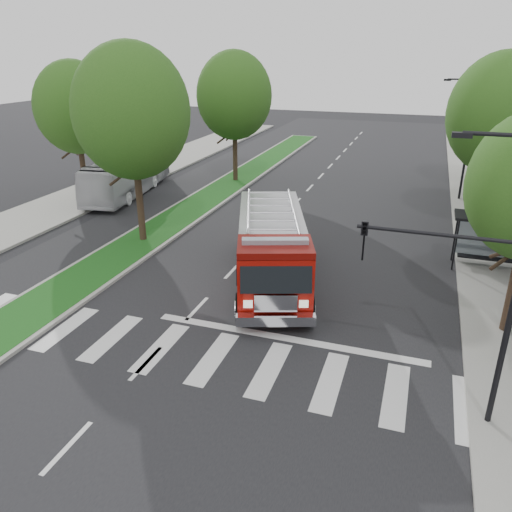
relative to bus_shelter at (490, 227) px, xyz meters
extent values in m
plane|color=black|center=(-11.20, -8.15, -2.04)|extent=(140.00, 140.00, 0.00)
cube|color=gray|center=(1.30, 1.85, -1.96)|extent=(5.00, 80.00, 0.15)
cube|color=gray|center=(-25.70, 1.85, -1.96)|extent=(5.00, 80.00, 0.15)
cube|color=gray|center=(-17.20, 9.85, -1.97)|extent=(3.00, 50.00, 0.14)
cube|color=#134414|center=(-17.20, 9.85, -1.89)|extent=(2.60, 49.50, 0.02)
cylinder|color=black|center=(-1.40, -0.75, -0.79)|extent=(0.08, 0.08, 2.50)
cylinder|color=black|center=(-1.40, 0.45, -0.79)|extent=(0.08, 0.08, 2.50)
cube|color=black|center=(0.00, -0.15, 0.51)|extent=(3.20, 1.60, 0.12)
cube|color=#8C99A5|center=(0.00, 0.55, -0.74)|extent=(2.80, 0.04, 1.80)
cube|color=black|center=(0.00, -0.15, -1.49)|extent=(2.40, 0.40, 0.08)
cylinder|color=black|center=(0.30, 5.85, 0.16)|extent=(0.36, 0.36, 4.40)
ellipsoid|color=#133B10|center=(0.30, 5.85, 4.46)|extent=(5.60, 5.60, 6.44)
cylinder|color=black|center=(0.30, 15.85, -0.06)|extent=(0.36, 0.36, 3.96)
ellipsoid|color=#133B10|center=(0.30, 15.85, 3.81)|extent=(5.00, 5.00, 5.75)
cylinder|color=black|center=(-17.20, -2.15, 0.27)|extent=(0.36, 0.36, 4.62)
ellipsoid|color=#133B10|center=(-17.20, -2.15, 4.79)|extent=(5.80, 5.80, 6.67)
cylinder|color=black|center=(-17.20, 11.85, 0.16)|extent=(0.36, 0.36, 4.40)
ellipsoid|color=#133B10|center=(-17.20, 11.85, 4.46)|extent=(5.60, 5.60, 6.44)
cylinder|color=black|center=(-25.20, 3.85, 0.05)|extent=(0.36, 0.36, 4.18)
ellipsoid|color=#133B10|center=(-25.20, 3.85, 4.14)|extent=(5.20, 5.20, 5.98)
cylinder|color=black|center=(-1.60, -11.65, 5.86)|extent=(1.80, 0.10, 0.10)
cube|color=black|center=(-2.50, -11.65, 5.81)|extent=(0.45, 0.20, 0.12)
cylinder|color=black|center=(-2.70, -11.65, 3.36)|extent=(4.00, 0.10, 0.10)
imported|color=black|center=(-4.50, -11.65, 2.96)|extent=(0.18, 0.22, 1.10)
cylinder|color=black|center=(-0.70, 11.85, 1.96)|extent=(0.16, 0.16, 8.00)
cylinder|color=black|center=(-1.60, 11.85, 5.86)|extent=(1.80, 0.10, 0.10)
cube|color=black|center=(-2.50, 11.85, 5.81)|extent=(0.45, 0.20, 0.12)
cube|color=#5D0805|center=(-9.16, -4.64, -1.49)|extent=(5.66, 9.67, 0.28)
cube|color=#900D07|center=(-9.45, -3.81, -0.33)|extent=(4.93, 7.59, 2.21)
cube|color=#900D07|center=(-8.04, -7.88, -0.33)|extent=(3.26, 2.79, 2.32)
cube|color=#B2B2B7|center=(-9.45, -3.81, 0.83)|extent=(4.93, 7.59, 0.13)
cylinder|color=#B2B2B7|center=(-10.39, -4.13, 1.06)|extent=(2.28, 6.30, 0.11)
cylinder|color=#B2B2B7|center=(-8.51, -3.48, 1.06)|extent=(2.28, 6.30, 0.11)
cube|color=silver|center=(-7.62, -9.08, -1.38)|extent=(2.84, 1.31, 0.39)
cube|color=#8C99A5|center=(-8.04, -7.88, 1.17)|extent=(2.42, 1.16, 0.20)
cylinder|color=black|center=(-9.13, -8.61, -1.43)|extent=(0.76, 1.28, 1.22)
cylinder|color=black|center=(-6.73, -7.77, -1.43)|extent=(0.76, 1.28, 1.22)
cylinder|color=black|center=(-10.65, -4.23, -1.43)|extent=(0.76, 1.28, 1.22)
cylinder|color=black|center=(-8.25, -3.39, -1.43)|extent=(0.76, 1.28, 1.22)
cylinder|color=black|center=(-11.52, -1.72, -1.43)|extent=(0.76, 1.28, 1.22)
cylinder|color=black|center=(-9.12, -0.89, -1.43)|extent=(0.76, 1.28, 1.22)
imported|color=silver|center=(-23.20, 6.09, -0.57)|extent=(4.04, 10.78, 2.93)
camera|label=1|loc=(-3.24, -24.16, 7.63)|focal=35.00mm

